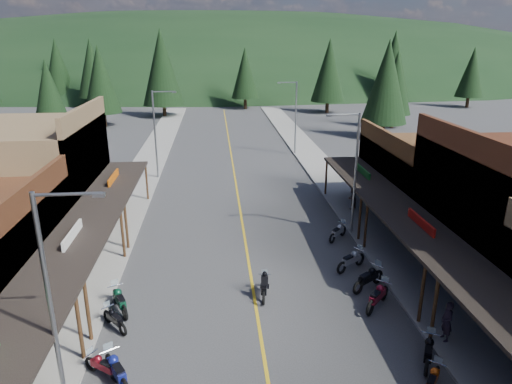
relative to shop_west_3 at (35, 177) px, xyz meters
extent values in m
plane|color=#38383A|center=(13.78, -11.30, -3.52)|extent=(220.00, 220.00, 0.00)
cube|color=gold|center=(13.78, 8.70, -3.51)|extent=(0.15, 90.00, 0.01)
cube|color=gray|center=(5.08, 8.70, -3.44)|extent=(3.40, 94.00, 0.15)
cube|color=gray|center=(22.48, 8.70, -3.44)|extent=(3.40, 94.00, 0.15)
cylinder|color=#472D19|center=(6.58, -14.70, -2.02)|extent=(0.16, 0.16, 3.00)
cube|color=#3F2111|center=(3.63, -9.60, -0.42)|extent=(0.30, 9.00, 6.20)
cube|color=black|center=(5.08, -9.60, -0.52)|extent=(3.20, 9.00, 0.18)
cylinder|color=#472D19|center=(6.58, -13.50, -2.02)|extent=(0.16, 0.16, 3.00)
cylinder|color=#472D19|center=(6.58, -5.70, -2.02)|extent=(0.16, 0.16, 3.00)
cube|color=silver|center=(5.08, -9.60, -0.32)|extent=(0.12, 3.00, 0.70)
cube|color=brown|center=(-0.22, 0.00, -0.02)|extent=(8.00, 10.20, 7.00)
cube|color=brown|center=(3.63, 0.00, 0.58)|extent=(0.30, 10.20, 8.20)
cube|color=black|center=(5.08, 0.00, -0.52)|extent=(3.20, 10.20, 0.18)
cylinder|color=#472D19|center=(6.58, -4.50, -2.02)|extent=(0.16, 0.16, 3.00)
cylinder|color=#472D19|center=(6.58, 4.50, -2.02)|extent=(0.16, 0.16, 3.00)
cube|color=#CC590C|center=(5.08, 0.00, -0.32)|extent=(0.12, 3.00, 0.70)
cylinder|color=#472D19|center=(20.98, -14.70, -2.02)|extent=(0.16, 0.16, 3.00)
cube|color=#562B19|center=(23.93, -9.60, 0.58)|extent=(0.30, 9.00, 8.20)
cube|color=black|center=(22.48, -9.60, -0.52)|extent=(3.20, 9.00, 0.18)
cylinder|color=#472D19|center=(20.98, -13.50, -2.02)|extent=(0.16, 0.16, 3.00)
cylinder|color=#472D19|center=(20.98, -5.70, -2.02)|extent=(0.16, 0.16, 3.00)
cube|color=#B2140F|center=(22.48, -9.60, -0.32)|extent=(0.12, 3.00, 0.70)
cube|color=#4C2D16|center=(27.78, 0.00, -1.02)|extent=(8.00, 10.20, 5.00)
cube|color=#4C2D16|center=(23.93, 0.00, -0.42)|extent=(0.30, 10.20, 6.20)
cube|color=black|center=(22.48, 0.00, -0.52)|extent=(3.20, 10.20, 0.18)
cylinder|color=#472D19|center=(20.98, -4.50, -2.02)|extent=(0.16, 0.16, 3.00)
cylinder|color=#472D19|center=(20.98, 4.50, -2.02)|extent=(0.16, 0.16, 3.00)
cube|color=#14591E|center=(22.48, 0.00, -0.32)|extent=(0.12, 3.00, 0.70)
cylinder|color=gray|center=(6.68, -17.30, 0.48)|extent=(0.16, 0.16, 8.00)
cylinder|color=gray|center=(7.68, -17.30, 4.38)|extent=(2.00, 0.10, 0.10)
cube|color=gray|center=(8.58, -17.30, 4.33)|extent=(0.35, 0.18, 0.12)
cylinder|color=gray|center=(6.68, 10.70, 0.48)|extent=(0.16, 0.16, 8.00)
cylinder|color=gray|center=(7.68, 10.70, 4.38)|extent=(2.00, 0.10, 0.10)
cube|color=gray|center=(8.58, 10.70, 4.33)|extent=(0.35, 0.18, 0.12)
cylinder|color=gray|center=(20.88, -3.30, 0.48)|extent=(0.16, 0.16, 8.00)
cylinder|color=gray|center=(19.88, -3.30, 4.38)|extent=(2.00, 0.10, 0.10)
cube|color=gray|center=(18.98, -3.30, 4.33)|extent=(0.35, 0.18, 0.12)
cylinder|color=gray|center=(20.88, 18.70, 0.48)|extent=(0.16, 0.16, 8.00)
cylinder|color=gray|center=(19.88, 18.70, 4.38)|extent=(2.00, 0.10, 0.10)
cube|color=gray|center=(18.98, 18.70, 4.33)|extent=(0.35, 0.18, 0.12)
ellipsoid|color=black|center=(13.78, 123.70, -3.52)|extent=(310.00, 140.00, 60.00)
cylinder|color=black|center=(-10.22, 58.70, -2.52)|extent=(0.60, 0.60, 2.00)
cone|color=black|center=(-10.22, 58.70, 3.73)|extent=(5.88, 5.88, 10.50)
cylinder|color=black|center=(3.78, 46.70, -2.52)|extent=(0.60, 0.60, 2.00)
cone|color=black|center=(3.78, 46.70, 4.48)|extent=(6.72, 6.72, 12.00)
cylinder|color=black|center=(17.78, 54.70, -2.52)|extent=(0.60, 0.60, 2.00)
cone|color=black|center=(17.78, 54.70, 2.98)|extent=(5.04, 5.04, 9.00)
cylinder|color=black|center=(31.78, 48.70, -2.52)|extent=(0.60, 0.60, 2.00)
cone|color=black|center=(31.78, 48.70, 3.73)|extent=(5.88, 5.88, 10.50)
cylinder|color=black|center=(47.78, 60.70, -2.52)|extent=(0.60, 0.60, 2.00)
cone|color=black|center=(47.78, 60.70, 4.48)|extent=(6.72, 6.72, 12.00)
cylinder|color=black|center=(59.78, 52.70, -2.52)|extent=(0.60, 0.60, 2.00)
cone|color=black|center=(59.78, 52.70, 2.98)|extent=(5.04, 5.04, 9.00)
cylinder|color=black|center=(-18.22, 64.70, -2.52)|extent=(0.60, 0.60, 2.00)
cone|color=black|center=(-18.22, 64.70, 3.73)|extent=(5.88, 5.88, 10.50)
cylinder|color=black|center=(-8.22, 28.70, -2.52)|extent=(0.60, 0.60, 2.00)
cone|color=black|center=(-8.22, 28.70, 2.48)|extent=(4.48, 4.48, 8.00)
cylinder|color=black|center=(37.78, 33.70, -2.52)|extent=(0.60, 0.60, 2.00)
cone|color=black|center=(37.78, 33.70, 2.88)|extent=(4.93, 4.93, 8.80)
cylinder|color=black|center=(-4.22, 38.70, -2.52)|extent=(0.60, 0.60, 2.00)
cone|color=black|center=(-4.22, 38.70, 3.28)|extent=(5.38, 5.38, 9.60)
cylinder|color=black|center=(33.78, 26.70, -2.52)|extent=(0.60, 0.60, 2.00)
cone|color=black|center=(33.78, 26.70, 3.68)|extent=(5.82, 5.82, 10.40)
imported|color=#271C2B|center=(21.50, -14.89, -2.48)|extent=(0.43, 0.65, 1.78)
imported|color=brown|center=(22.09, 0.86, -2.52)|extent=(0.94, 0.91, 1.70)
camera|label=1|loc=(12.07, -30.44, 8.70)|focal=32.00mm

